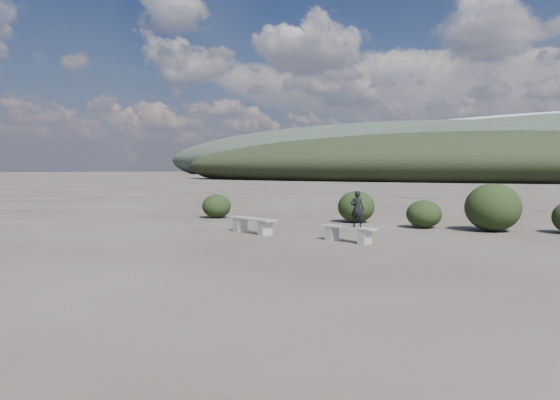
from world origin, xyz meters
The scene contains 8 objects.
ground centered at (0.00, 0.00, 0.00)m, with size 1200.00×1200.00×0.00m, color #332D27.
bench_left centered at (-1.66, 4.86, 0.27)m, with size 1.84×0.89×0.45m.
bench_right centered at (1.56, 4.64, 0.25)m, with size 1.67×0.70×0.41m.
seated_person centered at (1.85, 4.57, 0.87)m, with size 0.34×0.22×0.93m, color black.
shrub_a centered at (-5.89, 8.30, 0.46)m, with size 1.13×1.13×0.92m, color black.
shrub_b centered at (-0.56, 9.60, 0.56)m, with size 1.31×1.31×1.12m, color black.
shrub_c centered at (2.08, 9.08, 0.45)m, with size 1.12×1.12×0.90m, color black.
shrub_d centered at (4.13, 9.31, 0.73)m, with size 1.67×1.67×1.46m, color black.
Camera 1 is at (7.78, -8.02, 1.85)m, focal length 35.00 mm.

